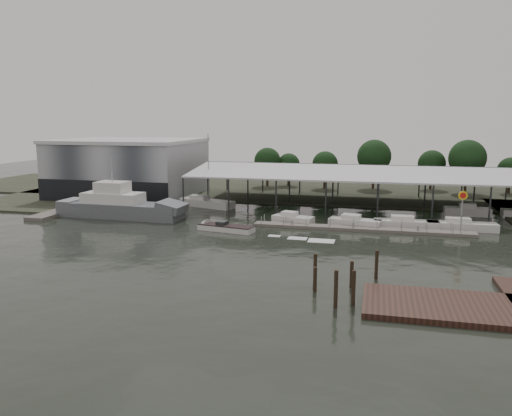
% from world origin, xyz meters
% --- Properties ---
extents(ground, '(200.00, 200.00, 0.00)m').
position_xyz_m(ground, '(0.00, 0.00, 0.00)').
color(ground, black).
rests_on(ground, ground).
extents(land_strip_far, '(140.00, 30.00, 0.30)m').
position_xyz_m(land_strip_far, '(0.00, 42.00, 0.10)').
color(land_strip_far, '#3B3F2F').
rests_on(land_strip_far, ground).
extents(land_strip_west, '(20.00, 40.00, 0.30)m').
position_xyz_m(land_strip_west, '(-40.00, 30.00, 0.10)').
color(land_strip_west, '#3B3F2F').
rests_on(land_strip_west, ground).
extents(storage_warehouse, '(24.50, 20.50, 10.50)m').
position_xyz_m(storage_warehouse, '(-28.00, 29.94, 5.29)').
color(storage_warehouse, '#A2A6AC').
rests_on(storage_warehouse, ground).
extents(covered_boat_shed, '(58.24, 24.00, 6.96)m').
position_xyz_m(covered_boat_shed, '(17.00, 28.00, 6.13)').
color(covered_boat_shed, silver).
rests_on(covered_boat_shed, ground).
extents(trawler_dock, '(3.00, 18.00, 0.50)m').
position_xyz_m(trawler_dock, '(-30.00, 14.00, 0.25)').
color(trawler_dock, slate).
rests_on(trawler_dock, ground).
extents(floating_dock, '(28.00, 2.00, 1.40)m').
position_xyz_m(floating_dock, '(15.00, 10.00, 0.20)').
color(floating_dock, slate).
rests_on(floating_dock, ground).
extents(shell_fuel_sign, '(1.10, 0.18, 5.55)m').
position_xyz_m(shell_fuel_sign, '(27.00, 9.99, 3.93)').
color(shell_fuel_sign, '#949699').
rests_on(shell_fuel_sign, ground).
extents(boardwalk_platform, '(15.00, 12.00, 0.50)m').
position_xyz_m(boardwalk_platform, '(24.55, -15.27, 0.20)').
color(boardwalk_platform, '#3A2117').
rests_on(boardwalk_platform, ground).
extents(grey_trawler, '(19.45, 5.13, 8.84)m').
position_xyz_m(grey_trawler, '(-19.41, 10.76, 1.58)').
color(grey_trawler, '#595E63').
rests_on(grey_trawler, ground).
extents(white_sailboat, '(9.93, 5.55, 12.05)m').
position_xyz_m(white_sailboat, '(-10.26, 21.94, 0.64)').
color(white_sailboat, silver).
rests_on(white_sailboat, ground).
extents(speedboat_underway, '(18.94, 5.52, 2.00)m').
position_xyz_m(speedboat_underway, '(-2.47, 5.71, 0.39)').
color(speedboat_underway, silver).
rests_on(speedboat_underway, ground).
extents(moored_cruiser_0, '(6.00, 3.57, 1.70)m').
position_xyz_m(moored_cruiser_0, '(5.69, 12.26, 0.61)').
color(moored_cruiser_0, silver).
rests_on(moored_cruiser_0, ground).
extents(moored_cruiser_1, '(7.08, 3.39, 1.70)m').
position_xyz_m(moored_cruiser_1, '(14.05, 12.12, 0.61)').
color(moored_cruiser_1, silver).
rests_on(moored_cruiser_1, ground).
extents(moored_cruiser_2, '(8.28, 2.35, 1.70)m').
position_xyz_m(moored_cruiser_2, '(20.63, 12.86, 0.61)').
color(moored_cruiser_2, silver).
rests_on(moored_cruiser_2, ground).
extents(moored_cruiser_3, '(8.70, 2.36, 1.70)m').
position_xyz_m(moored_cruiser_3, '(27.54, 13.11, 0.61)').
color(moored_cruiser_3, silver).
rests_on(moored_cruiser_3, ground).
extents(mooring_pilings, '(5.55, 8.23, 3.53)m').
position_xyz_m(mooring_pilings, '(14.22, -14.01, 0.99)').
color(mooring_pilings, '#312518').
rests_on(mooring_pilings, ground).
extents(horizon_tree_line, '(66.69, 9.70, 10.33)m').
position_xyz_m(horizon_tree_line, '(24.97, 48.07, 5.89)').
color(horizon_tree_line, black).
rests_on(horizon_tree_line, ground).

